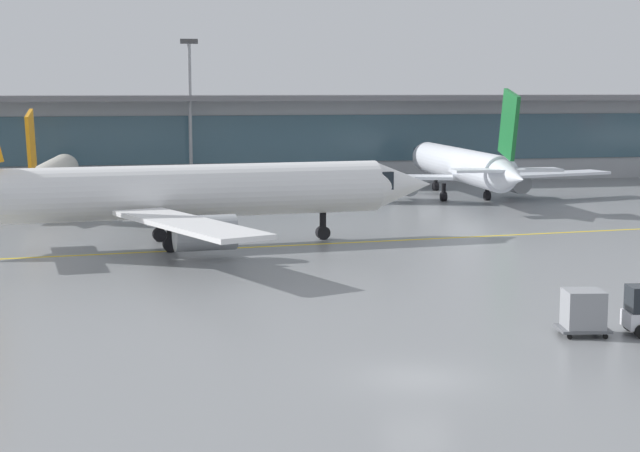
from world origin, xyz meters
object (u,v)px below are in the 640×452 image
at_px(gate_airplane_2, 461,166).
at_px(gate_airplane_1, 51,177).
at_px(cargo_dolly_lead, 583,311).
at_px(taxiing_regional_jet, 188,193).
at_px(apron_light_mast_1, 190,108).

bearing_deg(gate_airplane_2, gate_airplane_1, 89.67).
bearing_deg(gate_airplane_2, cargo_dolly_lead, 167.65).
bearing_deg(cargo_dolly_lead, taxiing_regional_jet, 126.20).
bearing_deg(apron_light_mast_1, gate_airplane_1, -134.26).
xyz_separation_m(taxiing_regional_jet, apron_light_mast_1, (3.57, 38.58, 4.85)).
bearing_deg(taxiing_regional_jet, cargo_dolly_lead, -68.54).
bearing_deg(cargo_dolly_lead, gate_airplane_2, 85.28).
distance_m(gate_airplane_2, taxiing_regional_jet, 35.94).
relative_size(gate_airplane_1, apron_light_mast_1, 1.73).
xyz_separation_m(cargo_dolly_lead, apron_light_mast_1, (-10.58, 67.00, 7.30)).
relative_size(gate_airplane_1, taxiing_regional_jet, 0.75).
bearing_deg(gate_airplane_2, taxiing_regional_jet, 132.30).
bearing_deg(apron_light_mast_1, cargo_dolly_lead, -81.03).
height_order(gate_airplane_2, taxiing_regional_jet, taxiing_regional_jet).
xyz_separation_m(gate_airplane_2, apron_light_mast_1, (-23.89, 15.39, 5.25)).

